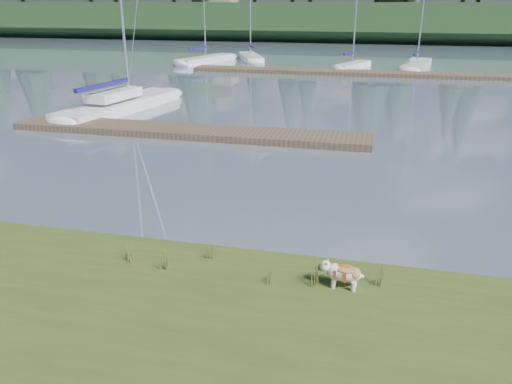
# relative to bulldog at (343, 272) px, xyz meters

# --- Properties ---
(ground) EXTENTS (200.00, 200.00, 0.00)m
(ground) POSITION_rel_bulldog_xyz_m (-3.62, 32.60, -0.67)
(ground) COLOR slate
(ground) RESTS_ON ground
(ridge) EXTENTS (200.00, 20.00, 5.00)m
(ridge) POSITION_rel_bulldog_xyz_m (-3.62, 75.60, 1.83)
(ridge) COLOR black
(ridge) RESTS_ON ground
(bulldog) EXTENTS (0.85, 0.39, 0.51)m
(bulldog) POSITION_rel_bulldog_xyz_m (0.00, 0.00, 0.00)
(bulldog) COLOR silver
(bulldog) RESTS_ON bank
(sailboat_main) EXTENTS (3.58, 9.95, 13.95)m
(sailboat_main) POSITION_rel_bulldog_xyz_m (-12.72, 16.26, -0.25)
(sailboat_main) COLOR white
(sailboat_main) RESTS_ON ground
(dock_near) EXTENTS (16.00, 2.00, 0.30)m
(dock_near) POSITION_rel_bulldog_xyz_m (-7.62, 11.60, -0.52)
(dock_near) COLOR #4C3D2C
(dock_near) RESTS_ON ground
(dock_far) EXTENTS (26.00, 2.20, 0.30)m
(dock_far) POSITION_rel_bulldog_xyz_m (-1.62, 32.60, -0.52)
(dock_far) COLOR #4C3D2C
(dock_far) RESTS_ON ground
(sailboat_bg_0) EXTENTS (4.26, 8.49, 12.14)m
(sailboat_bg_0) POSITION_rel_bulldog_xyz_m (-15.40, 38.47, -0.35)
(sailboat_bg_0) COLOR white
(sailboat_bg_0) RESTS_ON ground
(sailboat_bg_1) EXTENTS (4.41, 7.74, 11.60)m
(sailboat_bg_1) POSITION_rel_bulldog_xyz_m (-12.17, 41.00, -0.34)
(sailboat_bg_1) COLOR white
(sailboat_bg_1) RESTS_ON ground
(sailboat_bg_2) EXTENTS (3.27, 5.80, 8.97)m
(sailboat_bg_2) POSITION_rel_bulldog_xyz_m (-1.62, 36.30, -0.33)
(sailboat_bg_2) COLOR white
(sailboat_bg_2) RESTS_ON ground
(sailboat_bg_3) EXTENTS (3.24, 8.96, 12.83)m
(sailboat_bg_3) POSITION_rel_bulldog_xyz_m (3.71, 38.45, -0.34)
(sailboat_bg_3) COLOR white
(sailboat_bg_3) RESTS_ON ground
(weed_0) EXTENTS (0.17, 0.14, 0.50)m
(weed_0) POSITION_rel_bulldog_xyz_m (-3.62, -0.13, -0.11)
(weed_0) COLOR #475B23
(weed_0) RESTS_ON bank
(weed_1) EXTENTS (0.17, 0.14, 0.40)m
(weed_1) POSITION_rel_bulldog_xyz_m (-2.85, 0.52, -0.15)
(weed_1) COLOR #475B23
(weed_1) RESTS_ON bank
(weed_2) EXTENTS (0.17, 0.14, 0.74)m
(weed_2) POSITION_rel_bulldog_xyz_m (-0.51, -0.04, -0.01)
(weed_2) COLOR #475B23
(weed_2) RESTS_ON bank
(weed_3) EXTENTS (0.17, 0.14, 0.62)m
(weed_3) POSITION_rel_bulldog_xyz_m (-4.50, -0.05, -0.06)
(weed_3) COLOR #475B23
(weed_3) RESTS_ON bank
(weed_4) EXTENTS (0.17, 0.14, 0.36)m
(weed_4) POSITION_rel_bulldog_xyz_m (-1.42, -0.18, -0.16)
(weed_4) COLOR #475B23
(weed_4) RESTS_ON bank
(weed_5) EXTENTS (0.17, 0.14, 0.67)m
(weed_5) POSITION_rel_bulldog_xyz_m (0.64, 0.20, -0.04)
(weed_5) COLOR #475B23
(weed_5) RESTS_ON bank
(mud_lip) EXTENTS (60.00, 0.50, 0.14)m
(mud_lip) POSITION_rel_bulldog_xyz_m (-3.62, 1.00, -0.60)
(mud_lip) COLOR #33281C
(mud_lip) RESTS_ON ground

